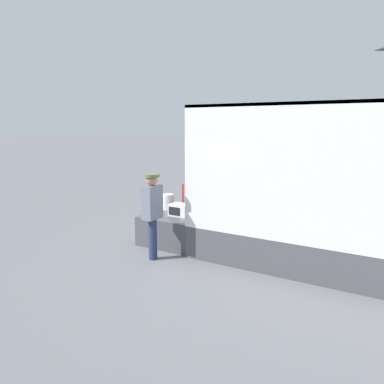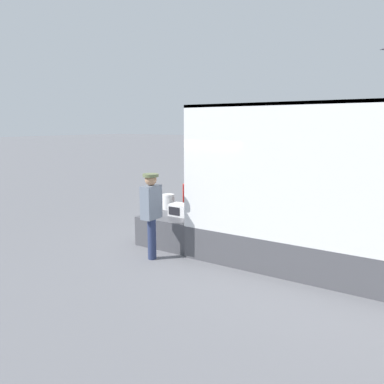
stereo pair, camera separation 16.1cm
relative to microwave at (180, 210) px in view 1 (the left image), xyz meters
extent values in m
plane|color=slate|center=(0.60, 0.43, -0.83)|extent=(160.00, 160.00, 0.00)
cube|color=#4C4C51|center=(2.91, 0.43, -0.48)|extent=(4.63, 2.31, 0.69)
cube|color=white|center=(2.91, 1.56, 1.11)|extent=(4.63, 0.06, 2.51)
cube|color=white|center=(2.91, -0.70, 1.11)|extent=(4.63, 0.06, 2.51)
cube|color=white|center=(2.91, 0.43, 2.34)|extent=(4.63, 2.31, 0.06)
cylinder|color=silver|center=(3.06, 0.96, 0.04)|extent=(0.29, 0.29, 0.37)
cube|color=#B2A893|center=(3.03, 0.58, -0.02)|extent=(0.44, 0.32, 0.24)
cube|color=#4C4C51|center=(-0.12, 0.43, -0.48)|extent=(1.43, 2.20, 0.69)
cube|color=white|center=(0.00, 0.00, 0.00)|extent=(0.48, 0.37, 0.28)
cube|color=black|center=(-0.05, -0.18, 0.00)|extent=(0.31, 0.01, 0.19)
cube|color=black|center=(-0.02, 0.95, 0.09)|extent=(0.59, 0.44, 0.46)
cylinder|color=slate|center=(0.21, 0.95, 0.11)|extent=(0.22, 0.24, 0.24)
cylinder|color=red|center=(-0.37, 0.69, 0.18)|extent=(0.04, 0.04, 0.64)
cylinder|color=red|center=(0.33, 0.69, 0.18)|extent=(0.04, 0.04, 0.64)
cylinder|color=red|center=(-0.37, 1.20, 0.18)|extent=(0.04, 0.04, 0.64)
cylinder|color=red|center=(0.33, 1.20, 0.18)|extent=(0.04, 0.04, 0.64)
cylinder|color=red|center=(-0.02, 0.69, 0.48)|extent=(0.70, 0.04, 0.04)
cylinder|color=red|center=(-0.02, 1.20, 0.48)|extent=(0.70, 0.04, 0.04)
cylinder|color=silver|center=(-0.64, 0.41, 0.05)|extent=(0.30, 0.30, 0.38)
cylinder|color=navy|center=(0.08, -1.17, -0.39)|extent=(0.18, 0.18, 0.88)
cube|color=slate|center=(0.08, -1.17, 0.40)|extent=(0.24, 0.44, 0.70)
sphere|color=tan|center=(0.08, -1.17, 0.87)|extent=(0.24, 0.24, 0.24)
cylinder|color=#606B47|center=(0.08, -1.17, 0.96)|extent=(0.33, 0.33, 0.06)
camera|label=1|loc=(4.73, -7.17, 1.98)|focal=35.00mm
camera|label=2|loc=(4.86, -7.08, 1.98)|focal=35.00mm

